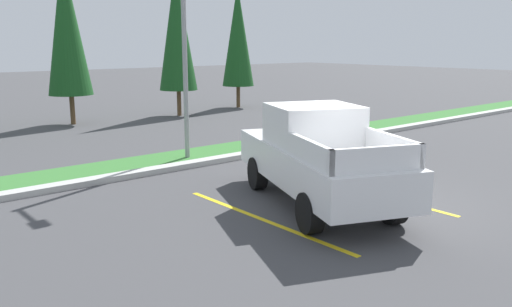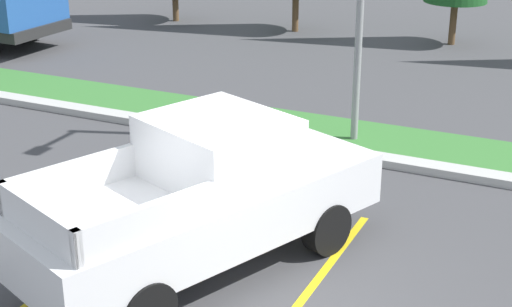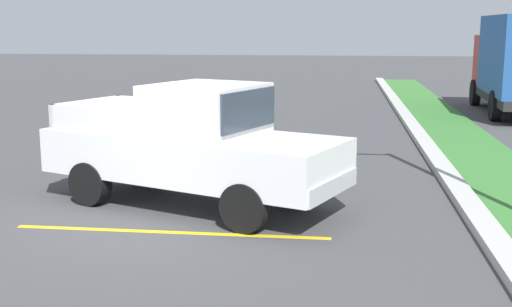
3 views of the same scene
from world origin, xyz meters
The scene contains 10 objects.
ground_plane centered at (0.00, 0.00, 0.00)m, with size 120.00×120.00×0.00m, color #424244.
parking_line_near centered at (-2.13, 0.32, 0.00)m, with size 0.12×4.80×0.01m, color yellow.
parking_line_far centered at (0.97, 0.32, 0.00)m, with size 0.12×4.80×0.01m, color yellow.
curb_strip centered at (0.00, 5.00, 0.07)m, with size 56.00×0.40×0.15m, color #B2B2AD.
grass_median centered at (0.00, 6.10, 0.03)m, with size 56.00×1.80×0.06m, color #387533.
pickup_truck_main centered at (-0.56, 0.37, 1.04)m, with size 3.74×5.54×2.10m.
street_light centered at (-0.28, 5.73, 3.70)m, with size 0.24×1.49×6.32m.
cypress_tree_center centered at (-0.27, 14.84, 4.10)m, with size 1.81×1.81×6.96m.
cypress_tree_right_inner centered at (4.64, 14.28, 4.00)m, with size 1.77×1.77×6.79m.
cypress_tree_rightmost centered at (8.84, 15.10, 3.77)m, with size 1.67×1.67×6.41m.
Camera 1 is at (-8.51, -7.09, 3.38)m, focal length 36.86 mm.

